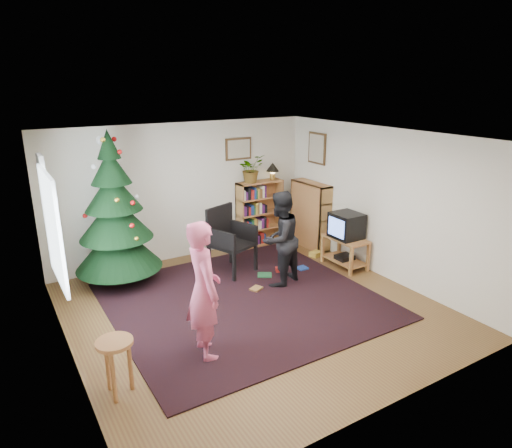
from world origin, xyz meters
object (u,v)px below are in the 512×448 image
tv_stand (345,250)px  stool (115,353)px  picture_right (317,148)px  potted_plant (251,169)px  bookshelf_back (260,212)px  christmas_tree (116,222)px  person_by_chair (280,239)px  bookshelf_right (310,214)px  crt_tv (346,225)px  table_lamp (273,168)px  picture_back (238,149)px  person_standing (204,290)px  armchair (229,236)px

tv_stand → stool: bearing=-162.5°
picture_right → potted_plant: picture_right is taller
bookshelf_back → potted_plant: size_ratio=2.42×
christmas_tree → person_by_chair: bearing=-32.7°
christmas_tree → bookshelf_right: christmas_tree is taller
potted_plant → tv_stand: bearing=-64.2°
picture_right → bookshelf_back: picture_right is taller
person_by_chair → potted_plant: size_ratio=2.92×
crt_tv → table_lamp: (-0.37, 1.81, 0.76)m
bookshelf_back → crt_tv: bookshelf_back is taller
bookshelf_back → crt_tv: size_ratio=2.55×
picture_back → person_standing: (-2.23, -3.14, -1.10)m
bookshelf_right → potted_plant: size_ratio=2.42×
picture_back → crt_tv: (1.07, -1.95, -1.18)m
person_by_chair → stool: bearing=5.7°
christmas_tree → bookshelf_right: size_ratio=1.93×
table_lamp → christmas_tree: bearing=-173.1°
stool → person_by_chair: (3.01, 1.39, 0.28)m
stool → potted_plant: (3.55, 3.20, 1.07)m
tv_stand → stool: size_ratio=1.27×
armchair → person_standing: (-1.46, -2.13, 0.23)m
picture_right → person_by_chair: (-1.67, -1.22, -1.17)m
picture_back → christmas_tree: bearing=-168.3°
crt_tv → armchair: size_ratio=0.44×
picture_back → picture_right: bearing=-28.7°
table_lamp → stool: bearing=-141.6°
armchair → person_standing: person_standing is taller
stool → person_standing: size_ratio=0.38×
tv_stand → person_standing: size_ratio=0.48×
crt_tv → person_standing: 3.51m
stool → potted_plant: size_ratio=1.20×
stool → person_standing: (1.12, 0.20, 0.36)m
bookshelf_back → person_standing: (-2.63, -3.01, 0.19)m
crt_tv → person_by_chair: (-1.41, -0.00, 0.01)m
picture_back → picture_right: 1.51m
picture_right → table_lamp: size_ratio=1.75×
person_by_chair → picture_back: bearing=-119.2°
bookshelf_back → tv_stand: size_ratio=1.59×
picture_right → stool: (-4.68, -2.61, -1.45)m
stool → person_by_chair: 3.32m
bookshelf_right → tv_stand: bearing=174.2°
potted_plant → christmas_tree: bearing=-171.8°
picture_back → picture_right: (1.33, -0.73, 0.00)m
armchair → potted_plant: bearing=21.6°
christmas_tree → person_standing: bearing=-83.0°
armchair → tv_stand: bearing=-47.3°
armchair → potted_plant: potted_plant is taller
christmas_tree → armchair: christmas_tree is taller
picture_back → person_by_chair: 2.30m
picture_back → christmas_tree: christmas_tree is taller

